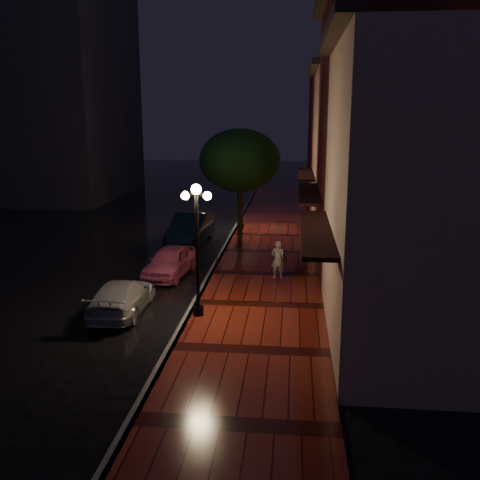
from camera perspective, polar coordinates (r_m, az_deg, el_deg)
The scene contains 15 objects.
ground at distance 22.56m, azimuth -3.08°, elevation -3.77°, with size 120.00×120.00×0.00m, color black.
sidewalk at distance 22.31m, azimuth 2.65°, elevation -3.75°, with size 4.50×60.00×0.15m, color #49120D.
curb at distance 22.54m, azimuth -3.08°, elevation -3.59°, with size 0.25×60.00×0.15m, color #595451.
storefront_near at distance 15.92m, azimuth 18.92°, elevation 4.16°, with size 5.00×8.00×8.50m, color gray.
storefront_mid at distance 23.64m, azimuth 14.83°, elevation 10.15°, with size 5.00×8.00×11.00m, color #511914.
storefront_far at distance 31.61m, azimuth 12.52°, elevation 9.06°, with size 5.00×8.00×9.00m, color #8C5951.
storefront_extra at distance 41.52m, azimuth 10.99°, elevation 10.69°, with size 5.00×12.00×10.00m, color #511914.
streetlamp_near at distance 17.07m, azimuth -4.59°, elevation -0.26°, with size 0.96×0.36×4.31m.
streetlamp_far at distance 30.74m, azimuth 0.09°, elevation 5.71°, with size 0.96×0.36×4.31m.
street_tree at distance 27.56m, azimuth 0.00°, elevation 8.30°, with size 4.16×4.16×5.80m.
pink_car at distance 22.48m, azimuth -7.47°, elevation -2.27°, with size 1.47×3.66×1.25m, color #C65178.
navy_car at distance 28.08m, azimuth -5.28°, elevation 1.21°, with size 1.68×4.81×1.58m, color black.
silver_car at distance 18.60m, azimuth -12.50°, elevation -5.92°, with size 1.60×3.93×1.14m, color #A1A2A8.
woman_with_umbrella at distance 21.30m, azimuth 4.10°, elevation -0.40°, with size 0.90×0.91×2.16m.
parking_meter at distance 22.93m, azimuth -2.49°, elevation -1.17°, with size 0.12×0.10×1.23m.
Camera 1 is at (3.38, -21.34, 6.50)m, focal length 40.00 mm.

